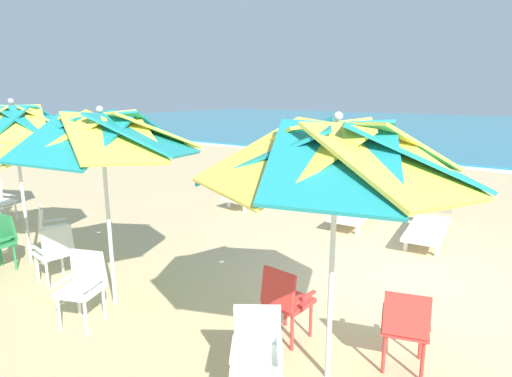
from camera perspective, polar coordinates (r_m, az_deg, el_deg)
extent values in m
plane|color=#D3B784|center=(6.51, 19.44, -12.37)|extent=(80.00, 80.00, 0.00)
cube|color=white|center=(17.05, 29.83, 2.10)|extent=(80.00, 0.70, 0.01)
cylinder|color=silver|center=(4.03, 10.11, -11.85)|extent=(0.05, 0.05, 2.05)
cube|color=teal|center=(3.72, 19.91, 4.52)|extent=(1.38, 1.28, 0.54)
cube|color=#EFDB4C|center=(4.11, 16.85, 5.47)|extent=(1.29, 1.35, 0.54)
cube|color=teal|center=(4.28, 11.13, 6.04)|extent=(1.28, 1.38, 0.54)
cube|color=#EFDB4C|center=(4.14, 5.27, 6.01)|extent=(1.35, 1.29, 0.54)
cube|color=teal|center=(3.76, 1.83, 5.36)|extent=(1.38, 1.28, 0.54)
cube|color=#EFDB4C|center=(3.32, 3.39, 4.35)|extent=(1.29, 1.35, 0.54)
cube|color=teal|center=(3.11, 10.43, 3.58)|extent=(1.28, 1.38, 0.54)
cube|color=#EFDB4C|center=(3.30, 17.79, 3.68)|extent=(1.35, 1.29, 0.54)
sphere|color=silver|center=(3.67, 11.03, 9.54)|extent=(0.08, 0.08, 0.08)
cube|color=white|center=(3.93, 0.10, -22.16)|extent=(0.61, 0.61, 0.05)
cube|color=white|center=(3.98, 0.18, -17.84)|extent=(0.40, 0.31, 0.40)
cube|color=white|center=(3.87, 3.27, -20.84)|extent=(0.25, 0.35, 0.03)
cube|color=white|center=(3.88, -3.06, -20.75)|extent=(0.25, 0.35, 0.03)
cylinder|color=white|center=(4.21, 2.77, -23.39)|extent=(0.04, 0.04, 0.41)
cylinder|color=white|center=(4.22, -2.44, -23.31)|extent=(0.04, 0.04, 0.41)
cube|color=red|center=(4.85, 4.47, -14.91)|extent=(0.48, 0.48, 0.05)
cube|color=red|center=(4.60, 2.99, -13.33)|extent=(0.43, 0.14, 0.40)
cube|color=red|center=(4.90, 2.58, -13.08)|extent=(0.08, 0.40, 0.03)
cube|color=red|center=(4.69, 6.52, -14.42)|extent=(0.08, 0.40, 0.03)
cylinder|color=red|center=(5.17, 4.02, -15.91)|extent=(0.04, 0.04, 0.41)
cylinder|color=red|center=(5.00, 7.38, -17.10)|extent=(0.04, 0.04, 0.41)
cylinder|color=red|center=(4.93, 1.42, -17.43)|extent=(0.04, 0.04, 0.41)
cylinder|color=red|center=(4.75, 4.87, -18.79)|extent=(0.04, 0.04, 0.41)
cube|color=red|center=(4.63, 19.39, -17.09)|extent=(0.55, 0.55, 0.05)
cube|color=red|center=(4.35, 19.65, -15.80)|extent=(0.43, 0.21, 0.40)
cube|color=red|center=(4.57, 16.90, -15.73)|extent=(0.15, 0.39, 0.03)
cube|color=red|center=(4.59, 22.08, -16.02)|extent=(0.15, 0.39, 0.03)
cylinder|color=red|center=(4.89, 16.98, -18.31)|extent=(0.04, 0.04, 0.41)
cylinder|color=red|center=(4.91, 21.31, -18.55)|extent=(0.04, 0.04, 0.41)
cylinder|color=red|center=(4.59, 16.85, -20.54)|extent=(0.04, 0.04, 0.41)
cylinder|color=red|center=(4.61, 21.52, -20.79)|extent=(0.04, 0.04, 0.41)
cylinder|color=silver|center=(5.63, -19.17, -5.00)|extent=(0.05, 0.05, 2.07)
cube|color=teal|center=(5.12, -14.72, 7.08)|extent=(1.34, 1.23, 0.54)
cube|color=#EFDB4C|center=(5.55, -14.36, 7.52)|extent=(1.25, 1.29, 0.54)
cube|color=teal|center=(5.88, -17.13, 7.64)|extent=(1.23, 1.34, 0.54)
cube|color=#EFDB4C|center=(5.95, -21.30, 7.39)|extent=(1.29, 1.25, 0.54)
cube|color=teal|center=(5.73, -24.90, 6.88)|extent=(1.34, 1.23, 0.54)
cube|color=#EFDB4C|center=(5.31, -26.08, 6.39)|extent=(1.25, 1.29, 0.54)
cube|color=teal|center=(4.94, -23.62, 6.22)|extent=(1.23, 1.34, 0.54)
cube|color=#EFDB4C|center=(4.85, -18.63, 6.53)|extent=(1.29, 1.25, 0.54)
sphere|color=silver|center=(5.38, -20.33, 9.99)|extent=(0.08, 0.08, 0.08)
cube|color=white|center=(5.47, -22.60, -12.54)|extent=(0.57, 0.57, 0.05)
cube|color=white|center=(5.53, -21.57, -9.63)|extent=(0.42, 0.24, 0.40)
cube|color=white|center=(5.31, -20.94, -11.85)|extent=(0.18, 0.38, 0.03)
cube|color=white|center=(5.54, -24.40, -11.12)|extent=(0.18, 0.38, 0.03)
cylinder|color=white|center=(5.35, -21.97, -15.86)|extent=(0.04, 0.04, 0.41)
cylinder|color=white|center=(5.55, -25.01, -15.06)|extent=(0.04, 0.04, 0.41)
cylinder|color=white|center=(5.60, -19.80, -14.32)|extent=(0.04, 0.04, 0.41)
cylinder|color=white|center=(5.79, -22.78, -13.64)|extent=(0.04, 0.04, 0.41)
cylinder|color=silver|center=(7.56, -28.86, -1.30)|extent=(0.05, 0.05, 2.11)
cube|color=teal|center=(7.07, -26.99, 8.01)|extent=(1.08, 1.04, 0.49)
cube|color=#EFDB4C|center=(7.43, -26.18, 8.26)|extent=(1.04, 1.09, 0.49)
cube|color=teal|center=(7.75, -27.51, 8.27)|extent=(1.04, 1.08, 0.49)
cube|color=#EFDB4C|center=(7.87, -30.07, 8.04)|extent=(1.09, 1.04, 0.49)
cube|color=#EFDB4C|center=(6.91, -29.67, 7.65)|extent=(1.09, 1.04, 0.49)
sphere|color=silver|center=(7.38, -30.15, 10.16)|extent=(0.08, 0.08, 0.08)
cube|color=#2D8C4C|center=(7.61, -30.70, -4.45)|extent=(0.43, 0.16, 0.40)
cube|color=#2D8C4C|center=(7.38, -31.05, -5.93)|extent=(0.10, 0.40, 0.03)
cylinder|color=#2D8C4C|center=(7.59, -29.73, -8.02)|extent=(0.04, 0.04, 0.41)
cylinder|color=#2D8C4C|center=(7.88, -31.16, -7.46)|extent=(0.04, 0.04, 0.41)
cube|color=white|center=(6.79, -25.64, -7.83)|extent=(0.50, 0.50, 0.05)
cube|color=white|center=(6.54, -25.19, -6.47)|extent=(0.15, 0.43, 0.40)
cube|color=white|center=(6.70, -27.33, -7.30)|extent=(0.40, 0.10, 0.03)
cube|color=white|center=(6.83, -24.17, -6.61)|extent=(0.40, 0.10, 0.03)
cylinder|color=white|center=(6.98, -27.35, -9.52)|extent=(0.04, 0.04, 0.41)
cylinder|color=white|center=(7.09, -24.65, -8.90)|extent=(0.04, 0.04, 0.41)
cylinder|color=white|center=(6.67, -26.31, -10.44)|extent=(0.04, 0.04, 0.41)
cylinder|color=white|center=(6.78, -23.50, -9.77)|extent=(0.04, 0.04, 0.41)
cube|color=white|center=(7.90, -25.44, -4.98)|extent=(0.59, 0.59, 0.05)
cube|color=white|center=(7.84, -27.05, -3.58)|extent=(0.42, 0.27, 0.40)
cube|color=white|center=(8.07, -25.61, -3.84)|extent=(0.21, 0.37, 0.03)
cube|color=white|center=(7.68, -25.41, -4.62)|extent=(0.21, 0.37, 0.03)
cylinder|color=white|center=(8.15, -24.13, -6.05)|extent=(0.04, 0.04, 0.41)
cylinder|color=white|center=(7.82, -23.89, -6.82)|extent=(0.04, 0.04, 0.41)
cylinder|color=white|center=(8.14, -26.60, -6.33)|extent=(0.04, 0.04, 0.41)
cylinder|color=white|center=(7.80, -26.47, -7.12)|extent=(0.04, 0.04, 0.41)
cube|color=white|center=(10.36, -31.12, -1.57)|extent=(0.54, 0.54, 0.05)
cube|color=white|center=(10.46, -30.34, -0.74)|extent=(0.39, 0.14, 0.03)
cylinder|color=white|center=(10.39, -29.61, -2.69)|extent=(0.04, 0.04, 0.41)
cylinder|color=white|center=(10.18, -31.11, -3.16)|extent=(0.04, 0.04, 0.41)
cylinder|color=white|center=(10.65, -30.84, -2.47)|extent=(0.04, 0.04, 0.41)
cube|color=white|center=(8.36, 22.08, -5.09)|extent=(0.81, 1.76, 0.06)
cube|color=white|center=(9.32, 23.04, -2.17)|extent=(0.65, 0.54, 0.36)
cube|color=white|center=(7.78, 23.24, -7.62)|extent=(0.06, 0.06, 0.22)
cube|color=white|center=(7.84, 19.51, -7.15)|extent=(0.06, 0.06, 0.22)
cube|color=white|center=(8.99, 24.16, -4.99)|extent=(0.06, 0.06, 0.22)
cube|color=white|center=(9.04, 20.94, -4.61)|extent=(0.06, 0.06, 0.22)
cube|color=white|center=(9.04, 13.32, -3.16)|extent=(0.75, 1.74, 0.06)
cube|color=white|center=(9.97, 15.28, -0.65)|extent=(0.64, 0.52, 0.36)
cube|color=white|center=(8.42, 13.56, -5.35)|extent=(0.06, 0.06, 0.22)
cube|color=white|center=(8.58, 10.30, -4.85)|extent=(0.06, 0.06, 0.22)
cube|color=white|center=(9.60, 15.93, -3.24)|extent=(0.06, 0.06, 0.22)
cube|color=white|center=(9.74, 13.03, -2.84)|extent=(0.06, 0.06, 0.22)
cube|color=white|center=(10.29, -0.10, -0.85)|extent=(0.86, 1.77, 0.06)
cube|color=white|center=(11.02, 3.64, 1.06)|extent=(0.67, 0.56, 0.36)
cube|color=white|center=(9.71, -1.55, -2.56)|extent=(0.06, 0.06, 0.22)
cube|color=white|center=(10.06, -3.64, -2.02)|extent=(0.06, 0.06, 0.22)
cube|color=white|center=(10.62, 3.26, -1.21)|extent=(0.06, 0.06, 0.22)
cube|color=white|center=(10.95, 1.20, -0.76)|extent=(0.06, 0.06, 0.22)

